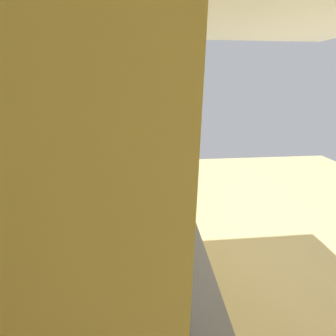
{
  "coord_description": "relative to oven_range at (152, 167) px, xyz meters",
  "views": [
    {
      "loc": [
        -1.92,
        1.36,
        1.92
      ],
      "look_at": [
        -0.31,
        1.22,
        1.28
      ],
      "focal_mm": 23.14,
      "sensor_mm": 36.0,
      "label": 1
    }
  ],
  "objects": [
    {
      "name": "microwave",
      "position": [
        -1.41,
        0.03,
        0.58
      ],
      "size": [
        0.52,
        0.39,
        0.27
      ],
      "color": "#B7BABF",
      "rests_on": "counter_run"
    },
    {
      "name": "bowl",
      "position": [
        -0.6,
        -0.07,
        0.47
      ],
      "size": [
        0.19,
        0.19,
        0.05
      ],
      "color": "silver",
      "rests_on": "counter_run"
    },
    {
      "name": "counter_run",
      "position": [
        -2.12,
        0.01,
        -0.01
      ],
      "size": [
        3.63,
        0.65,
        0.92
      ],
      "color": "#E6CA6E",
      "rests_on": "ground_plane"
    },
    {
      "name": "wall_back",
      "position": [
        -1.78,
        0.39,
        0.82
      ],
      "size": [
        4.46,
        0.12,
        2.59
      ],
      "primitive_type": "cube",
      "color": "beige",
      "rests_on": "ground_plane"
    },
    {
      "name": "upper_cabinets",
      "position": [
        -2.12,
        0.15,
        1.38
      ],
      "size": [
        2.75,
        0.35,
        0.55
      ],
      "color": "#E4CA6C"
    },
    {
      "name": "oven_range",
      "position": [
        0.0,
        0.0,
        0.0
      ],
      "size": [
        0.62,
        0.67,
        1.1
      ],
      "color": "black",
      "rests_on": "ground_plane"
    },
    {
      "name": "ground_plane",
      "position": [
        -1.78,
        -1.34,
        -0.47
      ],
      "size": [
        6.94,
        6.94,
        0.0
      ],
      "primitive_type": "plane",
      "color": "tan"
    },
    {
      "name": "kettle",
      "position": [
        -3.01,
        -0.07,
        0.53
      ],
      "size": [
        0.17,
        0.12,
        0.19
      ],
      "color": "#B7BABF",
      "rests_on": "counter_run"
    }
  ]
}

